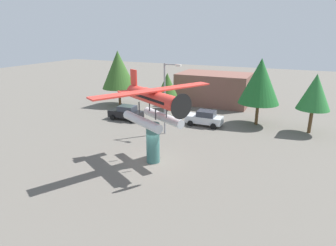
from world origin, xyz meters
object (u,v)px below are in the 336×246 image
car_near_black (126,113)px  streetlight_primary (167,94)px  tree_west (118,70)px  tree_center_back (260,81)px  display_pedestal (153,143)px  tree_far_east (315,92)px  car_mid_silver (205,118)px  floatplane_monument (153,103)px  tree_east (167,85)px  storefront_building (214,89)px

car_near_black → streetlight_primary: size_ratio=0.57×
tree_west → car_near_black: bearing=-51.0°
tree_center_back → display_pedestal: bearing=-114.4°
car_near_black → tree_far_east: (20.42, 3.87, 3.54)m
display_pedestal → car_mid_silver: (0.94, 11.12, -0.79)m
car_near_black → tree_west: bearing=-51.0°
tree_far_east → floatplane_monument: bearing=-131.5°
display_pedestal → floatplane_monument: 3.35m
display_pedestal → tree_east: size_ratio=0.66×
car_near_black → floatplane_monument: bearing=132.3°
streetlight_primary → storefront_building: 15.44m
floatplane_monument → car_mid_silver: (0.83, 11.18, -4.14)m
car_near_black → tree_west: size_ratio=0.54×
car_near_black → car_mid_silver: bearing=-169.7°
tree_east → floatplane_monument: bearing=-69.3°
streetlight_primary → tree_east: 10.07m
streetlight_primary → tree_east: bearing=113.9°
car_mid_silver → tree_center_back: tree_center_back is taller
display_pedestal → tree_east: 17.03m
car_mid_silver → tree_west: (-14.31, 4.27, 4.27)m
car_mid_silver → tree_center_back: size_ratio=0.55×
floatplane_monument → tree_far_east: (11.80, 13.33, -0.59)m
tree_far_east → tree_center_back: bearing=172.8°
streetlight_primary → storefront_building: (0.76, 15.29, -2.07)m
display_pedestal → streetlight_primary: size_ratio=0.45×
streetlight_primary → storefront_building: size_ratio=0.72×
car_near_black → storefront_building: (7.42, 12.60, 1.36)m
tree_west → tree_center_back: tree_west is taller
tree_west → tree_far_east: (25.28, -2.12, -0.73)m
storefront_building → tree_far_east: (13.00, -8.73, 2.18)m
storefront_building → tree_west: size_ratio=1.32×
car_mid_silver → streetlight_primary: (-2.78, -4.41, 3.44)m
tree_east → tree_center_back: 12.49m
streetlight_primary → storefront_building: streetlight_primary is taller
display_pedestal → car_near_black: display_pedestal is taller
car_mid_silver → tree_east: size_ratio=0.83×
car_mid_silver → streetlight_primary: 6.24m
streetlight_primary → tree_west: size_ratio=0.94×
floatplane_monument → streetlight_primary: 7.09m
tree_center_back → tree_far_east: (5.59, -0.70, -0.63)m
tree_west → tree_far_east: tree_west is taller
tree_east → car_mid_silver: bearing=-34.8°
tree_center_back → tree_far_east: tree_center_back is taller
floatplane_monument → storefront_building: 22.27m
storefront_building → tree_center_back: 11.28m
tree_far_east → display_pedestal: bearing=-131.9°
tree_east → car_near_black: bearing=-111.8°
storefront_building → car_near_black: bearing=-120.5°
streetlight_primary → tree_far_east: bearing=25.5°
tree_west → tree_east: size_ratio=1.55×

